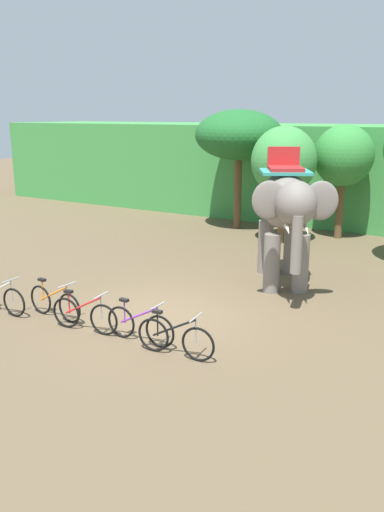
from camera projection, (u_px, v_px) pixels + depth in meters
The scene contains 10 objects.
ground_plane at pixel (159, 316), 12.54m from camera, with size 80.00×80.00×0.00m, color brown.
foliage_hedge at pixel (336, 172), 23.96m from camera, with size 36.00×6.00×4.18m, color #3D8E42.
tree_right at pixel (239, 136), 21.23m from camera, with size 3.57×3.57×4.85m.
tree_far_left at pixel (284, 161), 18.88m from camera, with size 2.36×2.36×4.27m.
tree_center at pixel (344, 156), 19.62m from camera, with size 2.23×2.23×4.30m.
elephant at pixel (286, 208), 14.22m from camera, with size 3.14×4.10×3.78m.
bike_orange at pixel (55, 302), 12.33m from camera, with size 1.71×0.52×0.92m.
bike_red at pixel (84, 315), 11.58m from camera, with size 1.71×0.52×0.92m.
bike_purple at pixel (140, 325), 11.01m from camera, with size 1.71×0.52×0.92m.
bike_black at pixel (175, 338), 10.38m from camera, with size 1.71×0.52×0.92m.
Camera 1 is at (6.68, -9.67, 4.68)m, focal length 36.85 mm.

